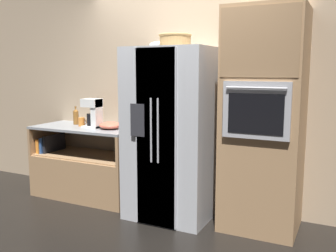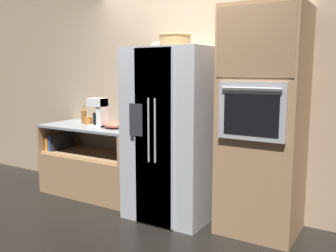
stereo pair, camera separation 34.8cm
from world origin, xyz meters
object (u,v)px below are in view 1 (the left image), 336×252
Objects in this scene: coffee_maker at (94,112)px; wicker_basket at (175,40)px; refrigerator at (173,133)px; fruit_bowl at (161,45)px; wall_oven at (263,121)px; mug at (82,122)px; mixing_bowl at (110,125)px; bottle_tall at (76,116)px.

wicker_basket is at bearing -6.40° from coffee_maker.
fruit_bowl is (-0.18, 0.07, 0.95)m from refrigerator.
wall_oven is 2.04m from coffee_maker.
mug is at bearing 175.94° from refrigerator.
wicker_basket is at bearing -52.86° from refrigerator.
mixing_bowl is 0.28m from coffee_maker.
mixing_bowl is (-0.86, 0.06, 0.02)m from refrigerator.
mug is at bearing 172.86° from wicker_basket.
bottle_tall is (-1.29, 0.10, -0.86)m from fruit_bowl.
fruit_bowl is 0.92× the size of mixing_bowl.
mixing_bowl is (-0.68, -0.01, -0.93)m from fruit_bowl.
fruit_bowl is 2.09× the size of mug.
wicker_basket is 1.68m from mug.
wall_oven reaches higher than mug.
mixing_bowl is (-0.92, 0.14, -0.96)m from wicker_basket.
mixing_bowl is at bearing 171.28° from wicker_basket.
coffee_maker is at bearing -10.93° from mug.
mixing_bowl is at bearing -10.17° from bottle_tall.
refrigerator is 1.11m from coffee_maker.
wicker_basket reaches higher than fruit_bowl.
mug is at bearing -26.68° from bottle_tall.
refrigerator is 5.40× the size of wicker_basket.
refrigerator is 1.48m from bottle_tall.
coffee_maker is (0.38, -0.12, 0.09)m from bottle_tall.
fruit_bowl is at bearing 148.36° from wicker_basket.
fruit_bowl reaches higher than mug.
refrigerator is at bearing 127.14° from wicker_basket.
wicker_basket is 2.82× the size of mug.
fruit_bowl reaches higher than mixing_bowl.
fruit_bowl reaches higher than bottle_tall.
wall_oven is 1.81m from mixing_bowl.
refrigerator is at bearing -4.06° from mug.
wicker_basket reaches higher than mug.
refrigerator is 15.22× the size of mug.
wall_oven is at bearing 4.74° from refrigerator.
coffee_maker is (-1.15, 0.13, -0.81)m from wicker_basket.
refrigerator is at bearing -2.65° from coffee_maker.
wall_oven is 6.17× the size of coffee_maker.
wicker_basket is 1.43× the size of bottle_tall.
fruit_bowl is 1.20m from coffee_maker.
bottle_tall is at bearing 173.33° from refrigerator.
wicker_basket is 1.41m from coffee_maker.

